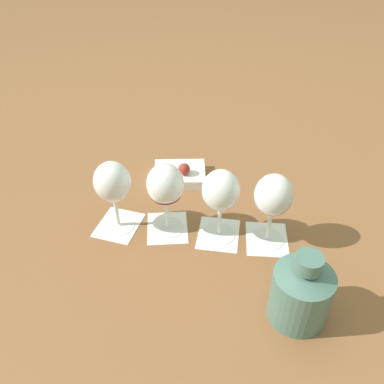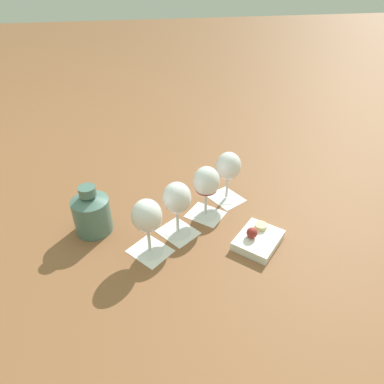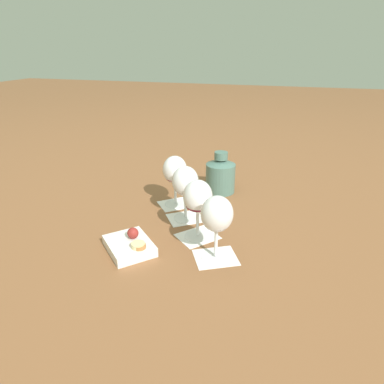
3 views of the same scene
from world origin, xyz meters
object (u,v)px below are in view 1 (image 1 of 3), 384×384
Objects in this scene: wine_glass_0 at (273,199)px; ceramic_vase at (301,291)px; wine_glass_1 at (221,194)px; snack_dish at (179,174)px; wine_glass_3 at (113,185)px; wine_glass_2 at (165,188)px.

ceramic_vase is (-0.16, 0.12, -0.05)m from wine_glass_0.
wine_glass_1 is 1.12× the size of ceramic_vase.
wine_glass_0 is 1.00× the size of snack_dish.
wine_glass_0 and wine_glass_1 have the same top height.
wine_glass_3 reaches higher than ceramic_vase.
wine_glass_1 is at bearing -13.26° from ceramic_vase.
ceramic_vase is at bearing -178.30° from wine_glass_2.
wine_glass_0 is 0.21m from ceramic_vase.
wine_glass_1 is at bearing 158.52° from snack_dish.
wine_glass_1 is 0.26m from snack_dish.
wine_glass_2 reaches higher than snack_dish.
wine_glass_3 is at bearing 37.24° from wine_glass_1.
wine_glass_2 and wine_glass_3 have the same top height.
ceramic_vase reaches higher than snack_dish.
wine_glass_1 is 0.23m from wine_glass_3.
snack_dish is at bearing -51.98° from wine_glass_2.
wine_glass_1 is at bearing -142.76° from wine_glass_3.
wine_glass_0 and wine_glass_2 have the same top height.
wine_glass_2 is 1.12× the size of ceramic_vase.
wine_glass_2 reaches higher than ceramic_vase.
ceramic_vase is at bearing 141.94° from wine_glass_0.
wine_glass_2 is 1.00× the size of snack_dish.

